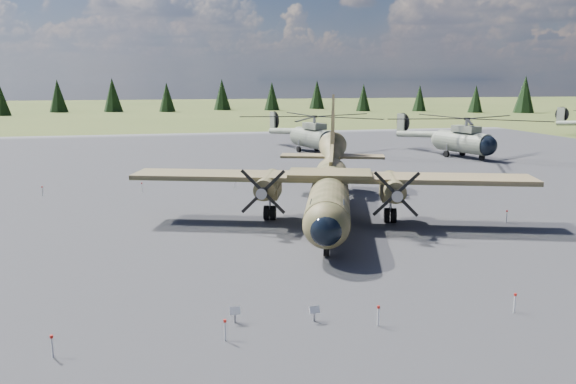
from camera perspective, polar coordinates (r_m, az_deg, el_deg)
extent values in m
plane|color=#545A28|center=(34.69, -2.17, -4.58)|extent=(500.00, 500.00, 0.00)
cube|color=slate|center=(44.28, -4.47, -1.09)|extent=(120.00, 120.00, 0.04)
cylinder|color=#3A3B20|center=(37.21, 4.24, -0.18)|extent=(7.41, 16.42, 2.55)
sphere|color=#3A3B20|center=(29.21, 3.92, -3.39)|extent=(3.14, 3.14, 2.50)
sphere|color=black|center=(28.73, 3.90, -3.73)|extent=(2.31, 2.31, 1.84)
cube|color=black|center=(30.46, 4.01, -1.44)|extent=(2.18, 1.94, 0.50)
cone|color=#3A3B20|center=(47.66, 4.51, 3.53)|extent=(4.29, 6.74, 3.84)
cube|color=#9FA2A4|center=(38.32, 4.24, -1.44)|extent=(3.31, 5.74, 0.46)
cube|color=#2C361C|center=(37.46, 4.28, 1.53)|extent=(26.15, 10.98, 0.32)
cube|color=#3A3B20|center=(37.43, 4.28, 1.83)|extent=(6.21, 4.79, 0.32)
cylinder|color=#3A3B20|center=(37.57, -2.02, 0.81)|extent=(2.74, 4.94, 1.37)
cube|color=#3A3B20|center=(38.40, -1.87, 0.14)|extent=(2.24, 3.37, 0.73)
cone|color=gray|center=(34.69, -2.63, -0.09)|extent=(0.91, 0.99, 0.69)
cylinder|color=black|center=(38.73, -1.86, -2.11)|extent=(1.07, 1.20, 1.00)
cylinder|color=#3A3B20|center=(37.44, 10.55, 0.58)|extent=(2.74, 4.94, 1.37)
cube|color=#3A3B20|center=(38.26, 10.42, -0.09)|extent=(2.24, 3.37, 0.73)
cone|color=gray|center=(34.54, 10.98, -0.33)|extent=(0.91, 0.99, 0.69)
cylinder|color=black|center=(38.60, 10.34, -2.34)|extent=(1.07, 1.20, 1.00)
cube|color=#3A3B20|center=(44.15, 4.45, 3.62)|extent=(2.33, 6.64, 1.53)
cube|color=#2C361C|center=(48.11, 4.52, 3.66)|extent=(8.96, 4.57, 0.20)
cylinder|color=gray|center=(30.51, 3.95, -4.56)|extent=(0.16, 0.16, 0.82)
cylinder|color=black|center=(30.70, 3.93, -5.75)|extent=(0.56, 0.91, 0.85)
cylinder|color=gray|center=(74.24, 2.52, 5.46)|extent=(4.59, 7.87, 2.58)
sphere|color=black|center=(71.11, 4.09, 5.14)|extent=(2.95, 2.95, 2.38)
sphere|color=gray|center=(77.42, 1.08, 5.72)|extent=(2.95, 2.95, 2.38)
cube|color=gray|center=(73.73, 2.70, 6.71)|extent=(2.62, 3.67, 0.78)
cylinder|color=gray|center=(73.68, 2.71, 7.31)|extent=(0.46, 0.46, 1.03)
cylinder|color=gray|center=(80.76, -0.30, 6.21)|extent=(3.33, 8.71, 1.48)
cube|color=gray|center=(84.07, -1.57, 7.29)|extent=(0.63, 1.45, 2.48)
cylinder|color=black|center=(84.24, -1.35, 7.30)|extent=(0.82, 2.60, 2.69)
cylinder|color=black|center=(71.80, 3.80, 4.04)|extent=(0.48, 0.76, 0.70)
cylinder|color=black|center=(74.76, 1.10, 4.36)|extent=(0.53, 0.88, 0.83)
cylinder|color=gray|center=(74.69, 1.10, 4.77)|extent=(0.18, 0.18, 1.50)
cylinder|color=black|center=(76.18, 2.92, 4.48)|extent=(0.53, 0.88, 0.83)
cylinder|color=gray|center=(76.12, 2.93, 4.88)|extent=(0.18, 0.18, 1.50)
cylinder|color=gray|center=(72.73, 17.33, 4.85)|extent=(4.70, 7.93, 2.60)
sphere|color=black|center=(70.24, 19.55, 4.45)|extent=(2.99, 2.99, 2.39)
sphere|color=gray|center=(75.32, 15.26, 5.17)|extent=(2.99, 2.99, 2.39)
cube|color=gray|center=(72.29, 17.65, 6.12)|extent=(2.67, 3.70, 0.78)
cylinder|color=gray|center=(72.23, 17.69, 6.74)|extent=(0.47, 0.47, 1.04)
cylinder|color=gray|center=(78.09, 13.25, 5.74)|extent=(3.46, 8.75, 1.49)
cube|color=gray|center=(80.88, 11.41, 6.93)|extent=(0.65, 1.46, 2.50)
cylinder|color=black|center=(81.12, 11.61, 6.93)|extent=(0.86, 2.60, 2.71)
cylinder|color=black|center=(70.82, 19.09, 3.35)|extent=(0.49, 0.76, 0.71)
cylinder|color=black|center=(72.75, 15.79, 3.74)|extent=(0.54, 0.89, 0.83)
cylinder|color=gray|center=(72.69, 15.81, 4.17)|extent=(0.18, 0.18, 1.51)
cylinder|color=black|center=(74.77, 17.31, 3.85)|extent=(0.54, 0.89, 0.83)
cylinder|color=gray|center=(74.70, 17.33, 4.26)|extent=(0.18, 0.18, 1.51)
cube|color=gray|center=(110.53, 25.98, 7.10)|extent=(0.69, 1.42, 2.44)
cylinder|color=black|center=(110.83, 26.08, 7.10)|extent=(0.95, 2.51, 2.64)
cube|color=gray|center=(22.92, -5.41, -12.49)|extent=(0.08, 0.08, 0.54)
cube|color=silver|center=(22.77, -5.41, -11.93)|extent=(0.44, 0.19, 0.31)
cube|color=gray|center=(22.99, 2.67, -12.40)|extent=(0.08, 0.08, 0.52)
cube|color=silver|center=(22.85, 2.71, -11.87)|extent=(0.44, 0.22, 0.29)
cylinder|color=silver|center=(21.78, -22.82, -14.34)|extent=(0.07, 0.07, 0.80)
cylinder|color=red|center=(21.61, -22.91, -13.38)|extent=(0.12, 0.12, 0.10)
cylinder|color=silver|center=(21.46, -6.40, -13.85)|extent=(0.07, 0.07, 0.80)
cylinder|color=red|center=(21.30, -6.43, -12.88)|extent=(0.12, 0.12, 0.10)
cylinder|color=silver|center=(22.78, 9.15, -12.39)|extent=(0.07, 0.07, 0.80)
cylinder|color=red|center=(22.62, 9.18, -11.46)|extent=(0.12, 0.12, 0.10)
cylinder|color=silver|center=(25.48, 22.03, -10.48)|extent=(0.07, 0.07, 0.80)
cylinder|color=red|center=(25.34, 22.09, -9.63)|extent=(0.12, 0.12, 0.10)
cylinder|color=silver|center=(50.71, -23.68, 0.03)|extent=(0.07, 0.07, 0.80)
cylinder|color=red|center=(50.64, -23.71, 0.47)|extent=(0.12, 0.12, 0.10)
cylinder|color=silver|center=(49.73, -14.62, 0.42)|extent=(0.07, 0.07, 0.80)
cylinder|color=red|center=(49.66, -14.64, 0.87)|extent=(0.12, 0.12, 0.10)
cylinder|color=silver|center=(50.03, -5.43, 0.80)|extent=(0.07, 0.07, 0.80)
cylinder|color=red|center=(49.96, -5.44, 1.25)|extent=(0.12, 0.12, 0.10)
cylinder|color=silver|center=(51.58, 3.42, 1.15)|extent=(0.07, 0.07, 0.80)
cylinder|color=red|center=(51.51, 3.43, 1.59)|extent=(0.12, 0.12, 0.10)
cylinder|color=silver|center=(54.28, 11.58, 1.45)|extent=(0.07, 0.07, 0.80)
cylinder|color=red|center=(54.22, 11.60, 1.87)|extent=(0.12, 0.12, 0.10)
cylinder|color=silver|center=(40.76, 21.32, -2.36)|extent=(0.07, 0.07, 0.80)
cylinder|color=red|center=(40.68, 21.36, -1.81)|extent=(0.12, 0.12, 0.10)
cone|color=black|center=(179.63, 22.91, 9.14)|extent=(5.99, 5.99, 10.69)
cone|color=black|center=(176.24, 18.53, 8.98)|extent=(4.46, 4.46, 7.97)
cone|color=black|center=(179.61, 13.22, 9.29)|extent=(4.47, 4.47, 7.98)
cone|color=black|center=(176.43, 7.67, 9.51)|extent=(4.66, 4.66, 8.31)
cone|color=black|center=(189.30, 2.96, 9.88)|extent=(5.26, 5.26, 9.39)
cone|color=black|center=(180.34, -1.65, 9.73)|extent=(4.97, 4.97, 8.87)
cone|color=black|center=(182.96, -6.72, 9.83)|extent=(5.47, 5.47, 9.77)
cone|color=black|center=(175.26, -12.21, 9.42)|extent=(4.89, 4.89, 8.73)
cone|color=black|center=(179.34, -17.39, 9.41)|extent=(5.63, 5.63, 10.06)
cone|color=black|center=(182.48, -22.34, 9.04)|extent=(5.39, 5.39, 9.63)
cone|color=black|center=(171.19, -27.10, 8.26)|extent=(4.42, 4.42, 7.89)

